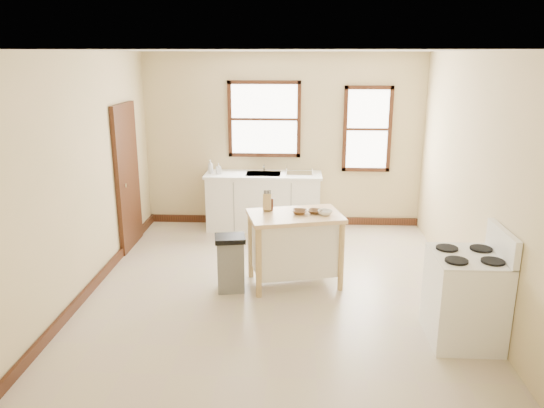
{
  "coord_description": "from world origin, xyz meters",
  "views": [
    {
      "loc": [
        0.25,
        -6.05,
        2.78
      ],
      "look_at": [
        -0.07,
        0.4,
        0.93
      ],
      "focal_mm": 35.0,
      "sensor_mm": 36.0,
      "label": 1
    }
  ],
  "objects_px": {
    "trash_bin": "(231,263)",
    "knife_block": "(267,203)",
    "soap_bottle_a": "(210,167)",
    "bowl_a": "(299,212)",
    "pepper_grinder": "(271,205)",
    "dish_rack": "(299,171)",
    "bowl_c": "(325,213)",
    "soap_bottle_b": "(219,169)",
    "kitchen_island": "(295,249)",
    "gas_stove": "(466,285)",
    "bowl_b": "(315,212)"
  },
  "relations": [
    {
      "from": "trash_bin",
      "to": "knife_block",
      "type": "bearing_deg",
      "value": 31.44
    },
    {
      "from": "soap_bottle_a",
      "to": "bowl_a",
      "type": "xyz_separation_m",
      "value": [
        1.42,
        -2.09,
        -0.1
      ]
    },
    {
      "from": "pepper_grinder",
      "to": "dish_rack",
      "type": "bearing_deg",
      "value": 80.22
    },
    {
      "from": "knife_block",
      "to": "trash_bin",
      "type": "relative_size",
      "value": 0.29
    },
    {
      "from": "pepper_grinder",
      "to": "bowl_a",
      "type": "height_order",
      "value": "pepper_grinder"
    },
    {
      "from": "bowl_a",
      "to": "bowl_c",
      "type": "relative_size",
      "value": 1.09
    },
    {
      "from": "dish_rack",
      "to": "bowl_c",
      "type": "relative_size",
      "value": 2.43
    },
    {
      "from": "soap_bottle_b",
      "to": "trash_bin",
      "type": "bearing_deg",
      "value": -96.05
    },
    {
      "from": "kitchen_island",
      "to": "bowl_c",
      "type": "xyz_separation_m",
      "value": [
        0.36,
        -0.02,
        0.48
      ]
    },
    {
      "from": "soap_bottle_b",
      "to": "pepper_grinder",
      "type": "relative_size",
      "value": 1.15
    },
    {
      "from": "soap_bottle_b",
      "to": "dish_rack",
      "type": "xyz_separation_m",
      "value": [
        1.28,
        0.07,
        -0.03
      ]
    },
    {
      "from": "soap_bottle_b",
      "to": "gas_stove",
      "type": "relative_size",
      "value": 0.15
    },
    {
      "from": "dish_rack",
      "to": "trash_bin",
      "type": "distance_m",
      "value": 2.59
    },
    {
      "from": "soap_bottle_b",
      "to": "pepper_grinder",
      "type": "bearing_deg",
      "value": -81.47
    },
    {
      "from": "bowl_b",
      "to": "gas_stove",
      "type": "bearing_deg",
      "value": -42.28
    },
    {
      "from": "kitchen_island",
      "to": "bowl_a",
      "type": "height_order",
      "value": "bowl_a"
    },
    {
      "from": "gas_stove",
      "to": "dish_rack",
      "type": "bearing_deg",
      "value": 115.67
    },
    {
      "from": "bowl_b",
      "to": "trash_bin",
      "type": "bearing_deg",
      "value": -163.99
    },
    {
      "from": "bowl_a",
      "to": "trash_bin",
      "type": "xyz_separation_m",
      "value": [
        -0.82,
        -0.26,
        -0.58
      ]
    },
    {
      "from": "soap_bottle_b",
      "to": "pepper_grinder",
      "type": "height_order",
      "value": "soap_bottle_b"
    },
    {
      "from": "soap_bottle_b",
      "to": "bowl_b",
      "type": "xyz_separation_m",
      "value": [
        1.47,
        -2.02,
        -0.08
      ]
    },
    {
      "from": "soap_bottle_b",
      "to": "bowl_b",
      "type": "relative_size",
      "value": 1.01
    },
    {
      "from": "soap_bottle_b",
      "to": "knife_block",
      "type": "height_order",
      "value": "knife_block"
    },
    {
      "from": "soap_bottle_a",
      "to": "bowl_c",
      "type": "xyz_separation_m",
      "value": [
        1.73,
        -2.12,
        -0.1
      ]
    },
    {
      "from": "kitchen_island",
      "to": "pepper_grinder",
      "type": "height_order",
      "value": "pepper_grinder"
    },
    {
      "from": "trash_bin",
      "to": "bowl_a",
      "type": "bearing_deg",
      "value": 7.78
    },
    {
      "from": "soap_bottle_b",
      "to": "bowl_c",
      "type": "relative_size",
      "value": 1.0
    },
    {
      "from": "soap_bottle_a",
      "to": "dish_rack",
      "type": "height_order",
      "value": "soap_bottle_a"
    },
    {
      "from": "soap_bottle_b",
      "to": "trash_bin",
      "type": "distance_m",
      "value": 2.45
    },
    {
      "from": "knife_block",
      "to": "bowl_b",
      "type": "bearing_deg",
      "value": -6.47
    },
    {
      "from": "knife_block",
      "to": "kitchen_island",
      "type": "bearing_deg",
      "value": -18.58
    },
    {
      "from": "soap_bottle_b",
      "to": "dish_rack",
      "type": "height_order",
      "value": "soap_bottle_b"
    },
    {
      "from": "bowl_c",
      "to": "knife_block",
      "type": "bearing_deg",
      "value": 168.7
    },
    {
      "from": "bowl_a",
      "to": "soap_bottle_a",
      "type": "bearing_deg",
      "value": 124.22
    },
    {
      "from": "dish_rack",
      "to": "kitchen_island",
      "type": "relative_size",
      "value": 0.38
    },
    {
      "from": "soap_bottle_b",
      "to": "trash_bin",
      "type": "relative_size",
      "value": 0.25
    },
    {
      "from": "soap_bottle_a",
      "to": "pepper_grinder",
      "type": "bearing_deg",
      "value": -47.37
    },
    {
      "from": "trash_bin",
      "to": "soap_bottle_a",
      "type": "bearing_deg",
      "value": 94.63
    },
    {
      "from": "soap_bottle_b",
      "to": "bowl_b",
      "type": "bearing_deg",
      "value": -71.37
    },
    {
      "from": "pepper_grinder",
      "to": "knife_block",
      "type": "bearing_deg",
      "value": -166.05
    },
    {
      "from": "knife_block",
      "to": "trash_bin",
      "type": "bearing_deg",
      "value": -137.46
    },
    {
      "from": "soap_bottle_b",
      "to": "dish_rack",
      "type": "distance_m",
      "value": 1.29
    },
    {
      "from": "pepper_grinder",
      "to": "trash_bin",
      "type": "distance_m",
      "value": 0.88
    },
    {
      "from": "soap_bottle_b",
      "to": "bowl_c",
      "type": "distance_m",
      "value": 2.62
    },
    {
      "from": "kitchen_island",
      "to": "gas_stove",
      "type": "distance_m",
      "value": 2.11
    },
    {
      "from": "pepper_grinder",
      "to": "gas_stove",
      "type": "distance_m",
      "value": 2.46
    },
    {
      "from": "gas_stove",
      "to": "knife_block",
      "type": "bearing_deg",
      "value": 145.52
    },
    {
      "from": "dish_rack",
      "to": "bowl_c",
      "type": "distance_m",
      "value": 2.17
    },
    {
      "from": "soap_bottle_b",
      "to": "knife_block",
      "type": "distance_m",
      "value": 2.13
    },
    {
      "from": "soap_bottle_a",
      "to": "pepper_grinder",
      "type": "distance_m",
      "value": 2.24
    }
  ]
}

